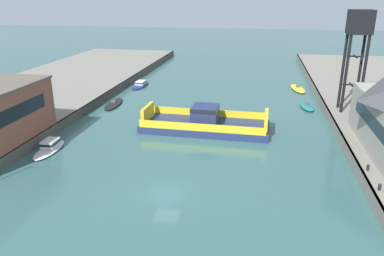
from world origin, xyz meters
The scene contains 11 objects.
ground_plane centered at (0.00, 0.00, 0.00)m, with size 400.00×400.00×0.00m, color #335B5B.
chain_ferry centered at (1.08, 19.65, 1.14)m, with size 18.98×7.63×3.78m.
moored_boat_near_left centered at (-17.69, 8.38, 0.51)m, with size 2.72×6.97×1.36m.
moored_boat_near_right centered at (-17.47, 30.12, 0.22)m, with size 3.08×8.44×0.92m.
moored_boat_mid_left centered at (17.38, 34.59, 0.30)m, with size 2.86×6.34×1.08m.
moored_boat_mid_right centered at (-17.21, 45.46, 0.40)m, with size 3.04×8.06×1.08m.
moored_boat_far_left centered at (16.92, 48.41, 0.26)m, with size 3.58×8.59×1.01m.
crane_tower centered at (23.02, 28.94, 13.84)m, with size 3.39×3.39×15.55m.
bollard_right_mid centered at (20.57, 1.75, 1.95)m, with size 0.32×0.32×0.71m.
bollard_left_aft centered at (-20.57, 6.79, 1.95)m, with size 0.32×0.32×0.71m.
bollard_right_aft centered at (20.57, 6.09, 1.95)m, with size 0.32×0.32×0.71m.
Camera 1 is at (8.62, -32.71, 19.21)m, focal length 35.09 mm.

